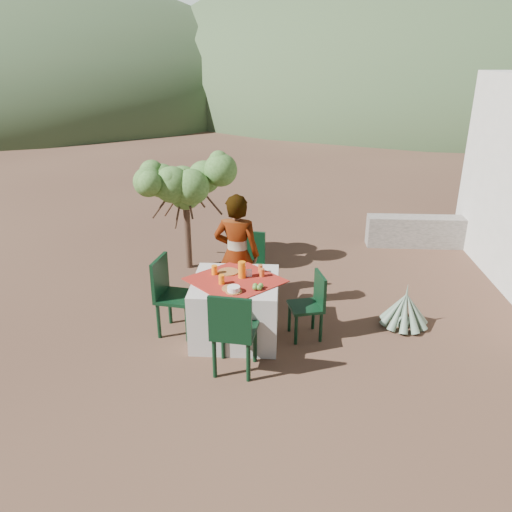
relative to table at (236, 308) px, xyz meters
The scene contains 24 objects.
ground 0.45m from the table, 153.39° to the right, with size 160.00×160.00×0.00m, color #3E271C.
table is the anchor object (origin of this frame).
chair_far 1.10m from the table, 86.14° to the left, with size 0.50×0.50×0.95m.
chair_near 0.83m from the table, 86.36° to the right, with size 0.51×0.51×0.99m.
chair_left 0.83m from the table, behind, with size 0.52×0.52×0.99m.
chair_right 0.92m from the table, ahead, with size 0.47×0.47×0.83m.
person 0.77m from the table, 93.52° to the left, with size 0.60×0.39×1.64m, color #8C6651.
shrub_tree 2.50m from the table, 113.42° to the left, with size 1.41×1.38×1.66m.
agave 2.17m from the table, ahead, with size 0.63×0.62×0.66m.
stone_wall 4.72m from the table, 44.23° to the left, with size 2.60×0.35×0.55m, color gray.
hill_near_left 35.01m from the table, 121.37° to the left, with size 40.00×40.00×16.00m, color #364C2B.
hill_near_right 37.77m from the table, 71.83° to the left, with size 48.00×48.00×20.00m, color #364C2B.
hill_far_center 52.06m from the table, 94.65° to the left, with size 60.00×60.00×24.00m, color slate.
plate_far 0.45m from the table, 117.40° to the left, with size 0.26×0.26×0.01m, color brown.
plate_near 0.47m from the table, 95.38° to the right, with size 0.21×0.21×0.01m, color brown.
glass_far 0.53m from the table, 152.95° to the left, with size 0.07×0.07×0.12m, color orange.
glass_near 0.48m from the table, 138.76° to the right, with size 0.07×0.07×0.11m, color orange.
juice_pitcher 0.49m from the table, 40.02° to the left, with size 0.09×0.09×0.20m, color orange.
bowl_plate 0.51m from the table, 87.38° to the right, with size 0.19×0.19×0.01m, color brown.
white_bowl 0.53m from the table, 87.38° to the right, with size 0.15×0.15×0.05m, color white.
jar_left 0.55m from the table, 19.62° to the left, with size 0.06×0.06×0.10m, color #C85A23.
jar_right 0.57m from the table, 40.56° to the left, with size 0.06×0.06×0.09m, color #C85A23.
napkin_holder 0.47m from the table, 33.49° to the left, with size 0.07×0.04×0.09m, color white.
fruit_cluster 0.56m from the table, 41.02° to the right, with size 0.13×0.12×0.06m.
Camera 1 is at (0.79, -5.26, 3.27)m, focal length 35.00 mm.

